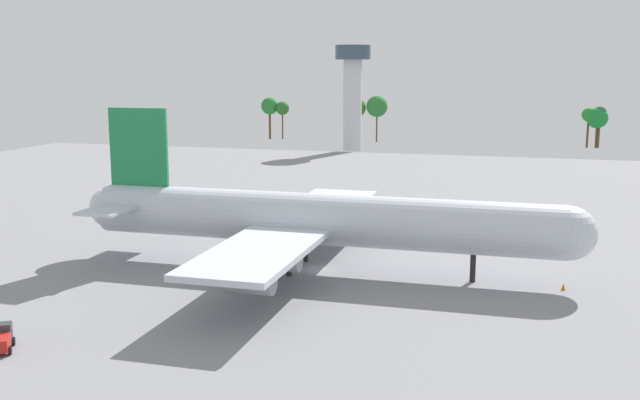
{
  "coord_description": "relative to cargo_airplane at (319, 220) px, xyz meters",
  "views": [
    {
      "loc": [
        25.03,
        -89.64,
        26.12
      ],
      "look_at": [
        0.0,
        0.0,
        9.36
      ],
      "focal_mm": 41.24,
      "sensor_mm": 36.0,
      "label": 1
    }
  ],
  "objects": [
    {
      "name": "ground_plane",
      "position": [
        0.2,
        -0.0,
        -6.73
      ],
      "size": [
        269.71,
        269.71,
        0.0
      ],
      "primitive_type": "plane",
      "color": "gray"
    },
    {
      "name": "cargo_airplane",
      "position": [
        0.0,
        0.0,
        0.0
      ],
      "size": [
        67.43,
        54.23,
        20.79
      ],
      "color": "silver",
      "rests_on": "ground_plane"
    },
    {
      "name": "safety_cone_nose",
      "position": [
        30.54,
        -0.57,
        -6.35
      ],
      "size": [
        0.54,
        0.54,
        0.77
      ],
      "primitive_type": "cone",
      "color": "orange",
      "rests_on": "ground_plane"
    },
    {
      "name": "control_tower",
      "position": [
        -27.96,
        139.29,
        13.57
      ],
      "size": [
        11.09,
        11.09,
        33.18
      ],
      "color": "silver",
      "rests_on": "ground_plane"
    },
    {
      "name": "tree_line_backdrop",
      "position": [
        -13.76,
        168.63,
        4.87
      ],
      "size": [
        120.87,
        7.57,
        16.47
      ],
      "color": "#51381E",
      "rests_on": "ground_plane"
    }
  ]
}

